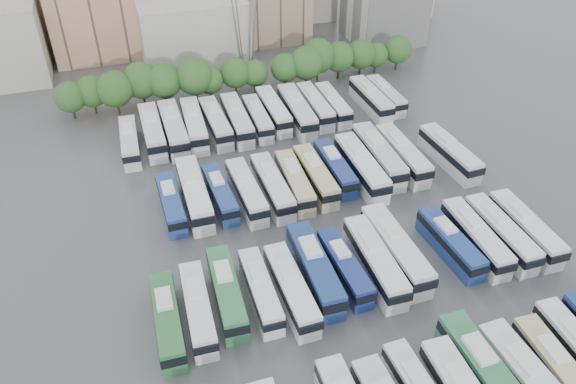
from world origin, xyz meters
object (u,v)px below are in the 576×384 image
object	(u,v)px
bus_r1_s13	(525,228)
bus_r1_s3	(260,290)
bus_r2_s4	(247,191)
bus_r3_s9	(315,106)
bus_r1_s4	(291,289)
bus_r3_s0	(130,142)
bus_r1_s7	(375,261)
bus_r3_s12	(371,99)
bus_r2_s6	(295,182)
bus_r1_s5	(315,269)
bus_r1_s1	(198,309)
bus_r3_s3	(194,125)
bus_r2_s5	(272,186)
bus_r2_s7	(316,176)
bus_r1_s0	(167,320)
bus_r1_s6	(344,267)
bus_r3_s13	(385,95)
bus_r2_s3	(220,194)
bus_r3_s8	(297,111)
bus_r2_s1	(171,203)
bus_r2_s10	(378,155)
bus_r2_s8	(335,168)
bus_r3_s2	(174,129)
bus_r1_s10	(450,243)
bus_r2_s13	(449,153)
bus_r1_s12	(501,233)
bus_r3_s1	(152,131)
bus_r2_s11	(402,155)
bus_r1_s11	(476,237)
bus_r2_s2	(194,193)
bus_r0_s10	(558,373)
bus_r1_s8	(396,249)
bus_r3_s4	(216,123)
bus_r2_s9	(361,167)
bus_r0_s8	(486,376)
bus_r3_s6	(258,118)
bus_r3_s10	(333,104)
bus_r3_s7	(273,110)
bus_r3_s5	(237,119)

from	to	relation	value
bus_r1_s13	bus_r1_s3	bearing A→B (deg)	-179.60
bus_r2_s4	bus_r3_s9	xyz separation A→B (m)	(16.72, 19.25, 0.05)
bus_r1_s4	bus_r3_s0	bearing A→B (deg)	109.67
bus_r1_s7	bus_r3_s12	world-z (taller)	bus_r1_s7
bus_r2_s6	bus_r1_s5	bearing A→B (deg)	-98.33
bus_r1_s1	bus_r3_s3	bearing A→B (deg)	82.60
bus_r2_s5	bus_r2_s7	size ratio (longest dim) A/B	1.02
bus_r1_s0	bus_r2_s7	size ratio (longest dim) A/B	0.94
bus_r1_s4	bus_r1_s6	size ratio (longest dim) A/B	1.09
bus_r1_s3	bus_r3_s12	size ratio (longest dim) A/B	0.89
bus_r1_s3	bus_r3_s13	xyz separation A→B (m)	(32.67, 36.67, 0.04)
bus_r2_s3	bus_r3_s8	xyz separation A→B (m)	(16.62, 17.39, 0.44)
bus_r2_s1	bus_r2_s6	bearing A→B (deg)	-2.89
bus_r2_s1	bus_r3_s0	xyz separation A→B (m)	(-3.53, 16.76, 0.09)
bus_r2_s10	bus_r3_s8	xyz separation A→B (m)	(-6.67, 16.12, 0.01)
bus_r2_s8	bus_r3_s2	bearing A→B (deg)	139.97
bus_r1_s3	bus_r1_s5	distance (m)	6.55
bus_r1_s1	bus_r3_s8	world-z (taller)	bus_r3_s8
bus_r1_s10	bus_r2_s13	distance (m)	19.58
bus_r1_s12	bus_r2_s8	size ratio (longest dim) A/B	1.06
bus_r2_s5	bus_r3_s8	xyz separation A→B (m)	(9.75, 18.30, 0.20)
bus_r1_s4	bus_r3_s1	size ratio (longest dim) A/B	0.91
bus_r1_s3	bus_r2_s10	world-z (taller)	bus_r2_s10
bus_r1_s0	bus_r3_s9	xyz separation A→B (m)	(29.77, 37.60, 0.15)
bus_r2_s11	bus_r3_s13	bearing A→B (deg)	71.15
bus_r1_s11	bus_r2_s2	size ratio (longest dim) A/B	0.91
bus_r1_s0	bus_r0_s10	bearing A→B (deg)	-26.01
bus_r1_s8	bus_r3_s4	xyz separation A→B (m)	(-13.18, 35.24, -0.11)
bus_r2_s8	bus_r2_s9	xyz separation A→B (m)	(3.32, -1.41, 0.33)
bus_r2_s13	bus_r3_s1	bearing A→B (deg)	151.16
bus_r2_s5	bus_r0_s10	bearing A→B (deg)	-65.70
bus_r3_s4	bus_r2_s2	bearing A→B (deg)	-111.99
bus_r0_s8	bus_r2_s1	xyz separation A→B (m)	(-23.00, 34.79, -0.31)
bus_r1_s0	bus_r3_s8	xyz separation A→B (m)	(26.29, 36.53, 0.36)
bus_r2_s1	bus_r2_s4	bearing A→B (deg)	-4.90
bus_r3_s6	bus_r3_s12	distance (m)	19.80
bus_r2_s10	bus_r2_s6	bearing A→B (deg)	-169.51
bus_r3_s3	bus_r3_s10	world-z (taller)	bus_r3_s3
bus_r1_s3	bus_r1_s10	world-z (taller)	bus_r1_s10
bus_r2_s7	bus_r1_s4	bearing A→B (deg)	-116.94
bus_r2_s5	bus_r3_s7	bearing A→B (deg)	72.15
bus_r1_s0	bus_r2_s7	world-z (taller)	bus_r2_s7
bus_r2_s9	bus_r2_s13	bearing A→B (deg)	-0.86
bus_r2_s13	bus_r3_s5	bearing A→B (deg)	141.74
bus_r1_s4	bus_r1_s11	distance (m)	23.21
bus_r1_s12	bus_r3_s6	xyz separation A→B (m)	(-19.77, 36.03, -0.10)
bus_r1_s10	bus_r2_s2	distance (m)	32.35
bus_r1_s13	bus_r1_s12	bearing A→B (deg)	177.73
bus_r1_s5	bus_r1_s12	world-z (taller)	bus_r1_s5
bus_r0_s10	bus_r3_s6	distance (m)	55.76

